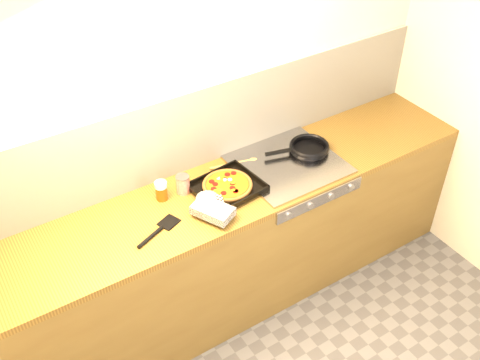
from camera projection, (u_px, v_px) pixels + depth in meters
room_shell at (196, 130)px, 3.17m from camera, size 3.20×3.20×3.20m
counter_run at (225, 248)px, 3.42m from camera, size 3.20×0.62×0.90m
stovetop at (288, 164)px, 3.32m from camera, size 0.60×0.56×0.02m
pizza_on_tray at (223, 192)px, 3.07m from camera, size 0.48×0.45×0.06m
frying_pan at (308, 148)px, 3.40m from camera, size 0.43×0.30×0.04m
tomato_can at (183, 184)px, 3.10m from camera, size 0.09×0.09×0.11m
juice_glass at (161, 191)px, 3.05m from camera, size 0.08×0.08×0.11m
wooden_spoon at (239, 163)px, 3.32m from camera, size 0.30×0.10×0.02m
black_spatula at (158, 231)px, 2.87m from camera, size 0.28×0.15×0.02m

